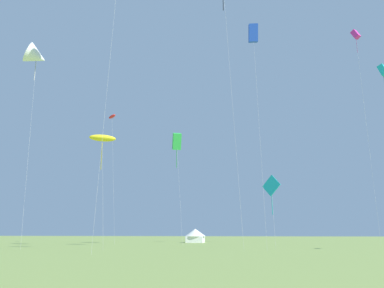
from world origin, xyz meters
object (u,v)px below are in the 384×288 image
Objects in this scene: kite_white_delta at (37,56)px; kite_blue_box at (253,33)px; kite_yellow_parafoil at (103,138)px; kite_cyan_diamond at (271,187)px; kite_red_parafoil at (112,117)px; kite_cyan_box at (383,71)px; kite_magenta_box at (356,35)px; festival_tent_right at (195,235)px; kite_green_box at (177,141)px.

kite_white_delta is 0.94× the size of kite_blue_box.
kite_blue_box is at bearing 9.79° from kite_yellow_parafoil.
kite_yellow_parafoil is (-20.15, -6.68, 5.61)m from kite_cyan_diamond.
kite_cyan_box is at bearing 0.90° from kite_red_parafoil.
kite_magenta_box is at bearing 42.94° from kite_cyan_diamond.
festival_tent_right is at bearing 119.54° from kite_cyan_diamond.
kite_yellow_parafoil is (7.98, -21.26, -9.76)m from kite_red_parafoil.
kite_blue_box is 7.03× the size of festival_tent_right.
kite_blue_box is (-21.22, -18.79, -1.34)m from kite_cyan_box.
kite_magenta_box is 8.96× the size of festival_tent_right.
kite_white_delta is (-30.32, -6.65, 17.48)m from kite_cyan_diamond.
kite_green_box reaches higher than kite_yellow_parafoil.
kite_magenta_box is 1.22× the size of kite_cyan_box.
kite_magenta_box is at bearing -19.00° from festival_tent_right.
kite_white_delta is at bearing -173.68° from kite_blue_box.
festival_tent_right is (5.84, 31.93, -11.73)m from kite_yellow_parafoil.
kite_blue_box reaches higher than kite_green_box.
kite_white_delta is 29.14m from kite_blue_box.
festival_tent_right is (-34.08, 9.92, -27.12)m from kite_cyan_box.
kite_magenta_box is 1.55× the size of kite_red_parafoil.
kite_blue_box reaches higher than kite_red_parafoil.
kite_cyan_box is at bearing 23.69° from kite_white_delta.
kite_yellow_parafoil is (-4.74, -20.07, -4.17)m from kite_green_box.
kite_white_delta reaches higher than kite_cyan_diamond.
kite_red_parafoil is at bearing -142.34° from festival_tent_right.
kite_cyan_box reaches higher than kite_white_delta.
kite_cyan_diamond is at bearing -137.06° from kite_magenta_box.
kite_cyan_diamond is 2.25× the size of festival_tent_right.
kite_white_delta is 54.82m from kite_cyan_box.
kite_red_parafoil is at bearing 174.64° from kite_green_box.
kite_blue_box is at bearing -34.05° from kite_red_parafoil.
kite_cyan_diamond is 35.62m from kite_white_delta.
kite_cyan_box reaches higher than kite_yellow_parafoil.
kite_blue_box is (-17.39, -18.28, -8.07)m from kite_magenta_box.
kite_green_box is at bearing 53.35° from kite_white_delta.
kite_white_delta is 0.90× the size of kite_cyan_box.
kite_cyan_diamond is 35.22m from kite_red_parafoil.
kite_red_parafoil reaches higher than festival_tent_right.
kite_yellow_parafoil is 3.38× the size of festival_tent_right.
kite_cyan_box is at bearing 7.46° from kite_magenta_box.
festival_tent_right is (16.02, 31.90, -23.60)m from kite_white_delta.
kite_white_delta reaches higher than festival_tent_right.
kite_cyan_diamond is at bearing 67.25° from kite_blue_box.
kite_magenta_box reaches higher than kite_red_parafoil.
kite_magenta_box reaches higher than festival_tent_right.
kite_magenta_box is 52.03m from kite_white_delta.
kite_red_parafoil is 32.49m from kite_blue_box.
kite_white_delta is 6.61× the size of festival_tent_right.
kite_red_parafoil is (2.19, 21.23, -2.11)m from kite_white_delta.
kite_blue_box is (18.70, 3.23, 14.06)m from kite_yellow_parafoil.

